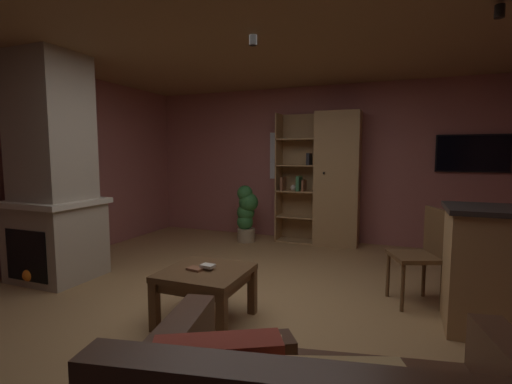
# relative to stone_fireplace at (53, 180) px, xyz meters

# --- Properties ---
(floor) EXTENTS (5.74, 6.05, 0.02)m
(floor) POSITION_rel_stone_fireplace_xyz_m (2.32, -0.03, -1.15)
(floor) COLOR #A37A4C
(floor) RESTS_ON ground
(wall_back) EXTENTS (5.86, 0.06, 2.52)m
(wall_back) POSITION_rel_stone_fireplace_xyz_m (2.32, 3.03, 0.12)
(wall_back) COLOR #9E5B56
(wall_back) RESTS_ON ground
(wall_left) EXTENTS (0.06, 6.05, 2.52)m
(wall_left) POSITION_rel_stone_fireplace_xyz_m (-0.58, -0.03, 0.12)
(wall_left) COLOR #9E5B56
(wall_left) RESTS_ON ground
(ceiling) EXTENTS (5.74, 6.05, 0.02)m
(ceiling) POSITION_rel_stone_fireplace_xyz_m (2.32, -0.03, 1.39)
(ceiling) COLOR #8E6B47
(window_pane_back) EXTENTS (0.67, 0.01, 0.79)m
(window_pane_back) POSITION_rel_stone_fireplace_xyz_m (1.88, 2.99, 0.26)
(window_pane_back) COLOR white
(stone_fireplace) EXTENTS (0.92, 0.84, 2.52)m
(stone_fireplace) POSITION_rel_stone_fireplace_xyz_m (0.00, 0.00, 0.00)
(stone_fireplace) COLOR tan
(stone_fireplace) RESTS_ON ground
(bookshelf_cabinet) EXTENTS (1.30, 0.41, 2.07)m
(bookshelf_cabinet) POSITION_rel_stone_fireplace_xyz_m (2.65, 2.75, -0.11)
(bookshelf_cabinet) COLOR #A87F51
(bookshelf_cabinet) RESTS_ON ground
(coffee_table) EXTENTS (0.69, 0.68, 0.46)m
(coffee_table) POSITION_rel_stone_fireplace_xyz_m (2.15, -0.36, -0.77)
(coffee_table) COLOR brown
(coffee_table) RESTS_ON ground
(table_book_0) EXTENTS (0.14, 0.11, 0.02)m
(table_book_0) POSITION_rel_stone_fireplace_xyz_m (2.08, -0.41, -0.67)
(table_book_0) COLOR brown
(table_book_0) RESTS_ON coffee_table
(table_book_1) EXTENTS (0.12, 0.10, 0.02)m
(table_book_1) POSITION_rel_stone_fireplace_xyz_m (2.17, -0.36, -0.65)
(table_book_1) COLOR beige
(table_book_1) RESTS_ON coffee_table
(dining_chair) EXTENTS (0.55, 0.55, 0.92)m
(dining_chair) POSITION_rel_stone_fireplace_xyz_m (3.88, 0.74, -0.61)
(dining_chair) COLOR brown
(dining_chair) RESTS_ON ground
(potted_floor_plant) EXTENTS (0.36, 0.33, 0.92)m
(potted_floor_plant) POSITION_rel_stone_fireplace_xyz_m (1.34, 2.44, -0.65)
(potted_floor_plant) COLOR #9E896B
(potted_floor_plant) RESTS_ON ground
(wall_mounted_tv) EXTENTS (0.95, 0.06, 0.53)m
(wall_mounted_tv) POSITION_rel_stone_fireplace_xyz_m (4.59, 2.96, 0.30)
(wall_mounted_tv) COLOR black
(track_light_spot_0) EXTENTS (0.07, 0.07, 0.09)m
(track_light_spot_0) POSITION_rel_stone_fireplace_xyz_m (0.27, 0.16, 1.31)
(track_light_spot_0) COLOR black
(track_light_spot_1) EXTENTS (0.07, 0.07, 0.09)m
(track_light_spot_1) POSITION_rel_stone_fireplace_xyz_m (2.36, 0.19, 1.31)
(track_light_spot_1) COLOR black
(track_light_spot_2) EXTENTS (0.07, 0.07, 0.09)m
(track_light_spot_2) POSITION_rel_stone_fireplace_xyz_m (4.27, 0.22, 1.31)
(track_light_spot_2) COLOR black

